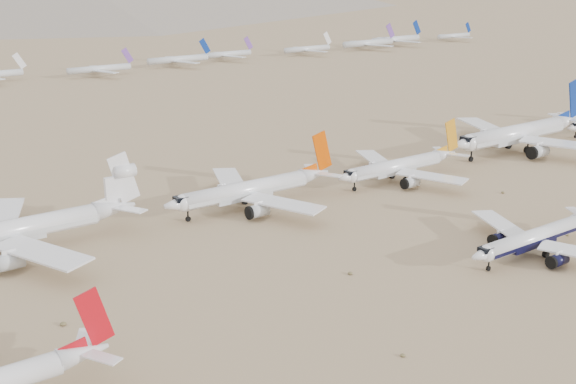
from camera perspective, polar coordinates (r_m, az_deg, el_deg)
name	(u,v)px	position (r m, az deg, el deg)	size (l,w,h in m)	color
ground	(504,263)	(159.67, 16.73, -5.37)	(7000.00, 7000.00, 0.00)	#82674B
main_airliner	(539,236)	(165.48, 19.22, -3.31)	(40.91, 39.96, 14.44)	white
row2_navy_widebody	(521,133)	(252.42, 17.91, 4.47)	(60.92, 59.57, 21.67)	white
row2_gold_tail	(401,166)	(210.06, 8.90, 2.06)	(44.15, 43.18, 15.72)	white
row2_orange_tail	(253,189)	(185.30, -2.80, 0.23)	(48.01, 46.96, 17.13)	white
row2_white_trijet	(20,229)	(166.70, -20.39, -2.73)	(53.53, 52.31, 18.97)	white
distant_storage_row	(97,66)	(418.39, -14.85, 9.58)	(618.89, 54.48, 15.79)	silver
desert_scrub	(518,347)	(127.12, 17.69, -11.59)	(219.83, 121.67, 0.63)	brown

